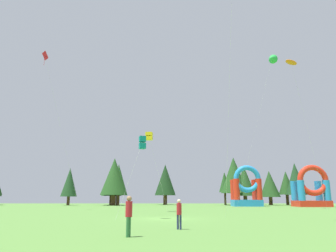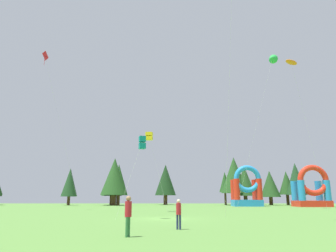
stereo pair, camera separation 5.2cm
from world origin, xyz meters
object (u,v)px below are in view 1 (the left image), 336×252
at_px(person_left_edge, 129,212).
at_px(inflatable_yellow_castle, 247,191).
at_px(kite_orange_parafoil, 291,63).
at_px(person_midfield, 179,211).
at_px(kite_red_diamond, 44,57).
at_px(kite_teal_box, 142,143).
at_px(kite_yellow_box, 149,136).
at_px(kite_green_delta, 272,59).
at_px(inflatable_orange_dome, 312,191).

relative_size(person_left_edge, inflatable_yellow_castle, 0.24).
height_order(kite_orange_parafoil, person_midfield, kite_orange_parafoil).
height_order(kite_red_diamond, kite_teal_box, kite_red_diamond).
distance_m(kite_yellow_box, person_left_edge, 24.91).
bearing_deg(inflatable_yellow_castle, kite_green_delta, -81.28).
distance_m(person_left_edge, inflatable_orange_dome, 51.14).
bearing_deg(person_left_edge, kite_orange_parafoil, 165.82).
distance_m(kite_red_diamond, kite_teal_box, 28.71).
bearing_deg(inflatable_orange_dome, inflatable_yellow_castle, 165.97).
xyz_separation_m(kite_yellow_box, kite_teal_box, (0.24, -12.07, -2.86)).
bearing_deg(person_midfield, kite_orange_parafoil, -110.46).
distance_m(kite_yellow_box, inflatable_yellow_castle, 28.80).
relative_size(kite_green_delta, person_midfield, 15.11).
distance_m(kite_red_diamond, kite_green_delta, 35.55).
distance_m(kite_red_diamond, inflatable_yellow_castle, 42.10).
bearing_deg(inflatable_orange_dome, kite_red_diamond, -162.08).
relative_size(kite_teal_box, person_midfield, 4.18).
relative_size(kite_yellow_box, person_left_edge, 5.34).
height_order(person_left_edge, inflatable_yellow_castle, inflatable_yellow_castle).
xyz_separation_m(person_left_edge, person_midfield, (2.37, 3.31, -0.10)).
xyz_separation_m(kite_yellow_box, kite_red_diamond, (-16.21, 5.25, 13.06)).
bearing_deg(kite_yellow_box, person_left_edge, -88.28).
relative_size(kite_orange_parafoil, inflatable_orange_dome, 2.71).
relative_size(kite_yellow_box, inflatable_orange_dome, 1.30).
xyz_separation_m(inflatable_yellow_castle, inflatable_orange_dome, (11.04, -2.76, -0.10)).
bearing_deg(kite_orange_parafoil, inflatable_orange_dome, 63.48).
bearing_deg(person_left_edge, kite_red_diamond, -127.52).
distance_m(kite_yellow_box, inflatable_orange_dome, 34.84).
bearing_deg(inflatable_orange_dome, kite_yellow_box, -145.14).
bearing_deg(kite_teal_box, kite_red_diamond, 133.53).
bearing_deg(kite_yellow_box, inflatable_orange_dome, 34.86).
bearing_deg(inflatable_orange_dome, person_left_edge, -122.41).
relative_size(inflatable_yellow_castle, inflatable_orange_dome, 1.03).
bearing_deg(person_midfield, kite_yellow_box, -65.48).
height_order(kite_yellow_box, kite_orange_parafoil, kite_orange_parafoil).
relative_size(kite_green_delta, person_left_edge, 13.63).
bearing_deg(kite_teal_box, kite_yellow_box, 91.16).
distance_m(kite_yellow_box, kite_green_delta, 25.59).
distance_m(kite_green_delta, person_midfield, 40.25).
bearing_deg(kite_red_diamond, kite_teal_box, -46.47).
height_order(kite_green_delta, inflatable_yellow_castle, kite_green_delta).
xyz_separation_m(kite_yellow_box, kite_green_delta, (19.12, 8.93, 14.49)).
distance_m(person_left_edge, person_midfield, 4.07).
height_order(person_left_edge, inflatable_orange_dome, inflatable_orange_dome).
bearing_deg(kite_yellow_box, kite_orange_parafoil, 4.44).
height_order(kite_red_diamond, person_midfield, kite_red_diamond).
bearing_deg(inflatable_yellow_castle, kite_teal_box, -116.05).
height_order(kite_yellow_box, person_left_edge, kite_yellow_box).
distance_m(kite_orange_parafoil, kite_teal_box, 26.73).
xyz_separation_m(kite_teal_box, kite_green_delta, (18.87, 21.00, 17.35)).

